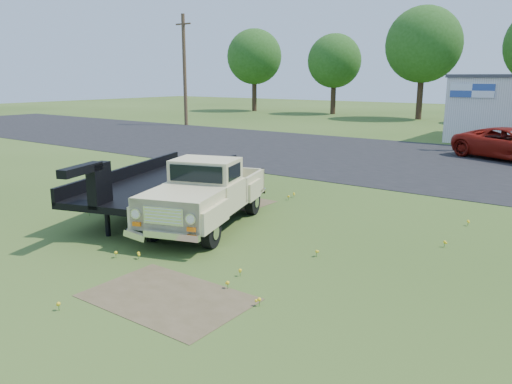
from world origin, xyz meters
TOP-DOWN VIEW (x-y plane):
  - ground at (0.00, 0.00)m, footprint 140.00×140.00m
  - asphalt_lot at (0.00, 15.00)m, footprint 90.00×14.00m
  - dirt_patch_a at (1.50, -3.00)m, footprint 3.00×2.00m
  - dirt_patch_b at (-2.00, 3.50)m, footprint 2.20×1.60m
  - utility_pole_west at (-22.00, 22.00)m, footprint 1.60×0.30m
  - treeline_a at (-28.00, 40.00)m, footprint 6.40×6.40m
  - treeline_b at (-18.00, 41.00)m, footprint 5.76×5.76m
  - treeline_c at (-8.00, 39.50)m, footprint 7.04×7.04m
  - vintage_pickup_truck at (-0.93, 0.84)m, footprint 3.50×5.52m
  - flatbed_trailer at (-3.25, 1.36)m, footprint 4.52×7.71m
  - red_pickup at (3.74, 18.00)m, footprint 6.13×4.45m

SIDE VIEW (x-z plane):
  - ground at x=0.00m, z-range 0.00..0.00m
  - asphalt_lot at x=0.00m, z-range -0.01..0.01m
  - dirt_patch_a at x=1.50m, z-range -0.01..0.01m
  - dirt_patch_b at x=-2.00m, z-range -0.01..0.01m
  - red_pickup at x=3.74m, z-range 0.00..1.55m
  - vintage_pickup_truck at x=-0.93m, z-range 0.00..1.87m
  - flatbed_trailer at x=-3.25m, z-range 0.00..2.00m
  - utility_pole_west at x=-22.00m, z-range 0.10..9.10m
  - treeline_b at x=-18.00m, z-range 1.38..9.95m
  - treeline_a at x=-28.00m, z-range 1.54..11.06m
  - treeline_c at x=-8.00m, z-range 1.70..12.17m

